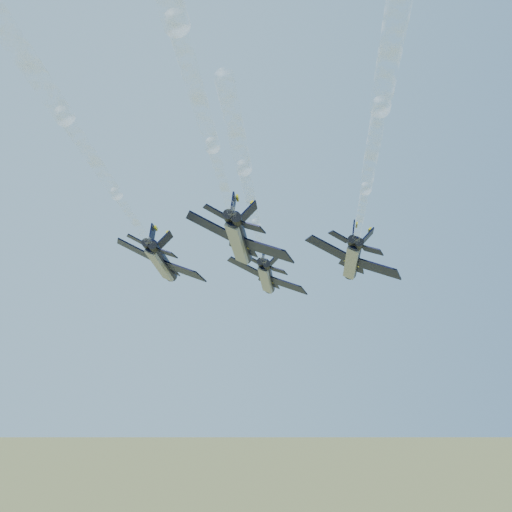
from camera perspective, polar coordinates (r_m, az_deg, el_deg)
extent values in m
cylinder|color=black|center=(100.58, 0.90, -1.69)|extent=(5.99, 12.48, 2.13)
cone|color=black|center=(107.93, 1.25, -2.25)|extent=(2.80, 2.99, 2.13)
ellipsoid|color=black|center=(103.78, 1.18, -1.68)|extent=(1.82, 2.51, 1.09)
cube|color=gray|center=(100.53, 0.75, -2.00)|extent=(4.94, 11.06, 0.99)
cube|color=black|center=(100.34, -0.80, -0.92)|extent=(5.02, 3.06, 2.50)
cube|color=#FEEB0D|center=(101.91, -0.67, -1.01)|extent=(4.86, 0.38, 2.47)
cube|color=black|center=(99.43, 2.49, -2.43)|extent=(5.80, 5.38, 2.50)
cube|color=#FEEB0D|center=(101.01, 2.57, -2.50)|extent=(4.10, 3.16, 2.47)
cube|color=black|center=(95.04, -0.49, -0.68)|extent=(2.35, 1.64, 1.17)
cube|color=black|center=(94.45, 1.65, -1.67)|extent=(2.69, 2.61, 1.17)
cube|color=black|center=(95.63, 0.52, -0.33)|extent=(1.10, 2.11, 2.44)
cube|color=black|center=(95.39, 1.38, -0.72)|extent=(2.36, 2.53, 1.87)
cylinder|color=black|center=(94.13, 0.28, -1.06)|extent=(1.67, 1.51, 1.38)
cylinder|color=black|center=(94.01, 0.75, -1.27)|extent=(1.67, 1.51, 1.38)
cylinder|color=black|center=(88.42, -7.53, -0.46)|extent=(5.99, 12.48, 2.13)
cone|color=black|center=(95.59, -6.50, -1.19)|extent=(2.80, 2.99, 2.13)
ellipsoid|color=black|center=(91.51, -6.93, -0.49)|extent=(1.82, 2.51, 1.09)
cube|color=gray|center=(88.40, -7.71, -0.81)|extent=(4.94, 11.06, 0.99)
cube|color=black|center=(88.65, -9.46, 0.42)|extent=(5.02, 3.06, 2.50)
cube|color=#FEEB0D|center=(90.17, -9.17, 0.29)|extent=(4.86, 0.38, 2.47)
cube|color=black|center=(86.85, -5.85, -1.30)|extent=(5.80, 5.38, 2.50)
cube|color=#FEEB0D|center=(88.40, -5.61, -1.40)|extent=(4.10, 3.16, 2.47)
cube|color=black|center=(83.35, -9.66, 0.77)|extent=(2.35, 1.64, 1.17)
cube|color=black|center=(82.17, -7.30, -0.34)|extent=(2.69, 2.61, 1.17)
cube|color=black|center=(83.68, -8.45, 1.17)|extent=(1.10, 2.11, 2.44)
cube|color=black|center=(83.21, -7.50, 0.73)|extent=(2.36, 2.53, 1.87)
cylinder|color=black|center=(82.24, -8.89, 0.36)|extent=(1.67, 1.51, 1.38)
cylinder|color=black|center=(81.98, -8.38, 0.12)|extent=(1.67, 1.51, 1.38)
cylinder|color=black|center=(86.67, 7.74, -0.26)|extent=(5.99, 12.48, 2.13)
cone|color=black|center=(94.02, 7.62, -1.02)|extent=(2.80, 2.99, 2.13)
ellipsoid|color=black|center=(89.90, 7.82, -0.30)|extent=(1.82, 2.51, 1.09)
cube|color=gray|center=(86.57, 7.58, -0.62)|extent=(4.94, 11.06, 0.99)
cube|color=black|center=(86.11, 5.79, 0.64)|extent=(5.02, 3.06, 2.50)
cube|color=#FEEB0D|center=(87.70, 5.83, 0.50)|extent=(4.86, 0.38, 2.47)
cube|color=black|center=(85.83, 9.67, -1.10)|extent=(5.80, 5.38, 2.50)
cube|color=#FEEB0D|center=(87.42, 9.64, -1.21)|extent=(4.10, 3.16, 2.47)
cube|color=black|center=(80.93, 6.59, 1.01)|extent=(2.35, 1.64, 1.17)
cube|color=black|center=(80.75, 9.14, -0.13)|extent=(2.69, 2.61, 1.17)
cube|color=black|center=(81.74, 7.71, 1.42)|extent=(1.10, 2.11, 2.44)
cube|color=black|center=(81.67, 8.74, 0.96)|extent=(2.36, 2.53, 1.87)
cylinder|color=black|center=(80.18, 7.57, 0.59)|extent=(1.67, 1.51, 1.38)
cylinder|color=black|center=(80.14, 8.12, 0.35)|extent=(1.67, 1.51, 1.38)
cylinder|color=black|center=(73.94, -1.31, 1.32)|extent=(5.99, 12.48, 2.13)
cone|color=black|center=(81.20, -0.64, 0.30)|extent=(2.80, 2.99, 2.13)
ellipsoid|color=black|center=(77.11, -0.84, 1.20)|extent=(1.82, 2.51, 1.09)
cube|color=gray|center=(73.87, -1.51, 0.90)|extent=(4.94, 11.06, 0.99)
cube|color=black|center=(73.90, -3.63, 2.37)|extent=(5.02, 3.06, 2.50)
cube|color=#FEEB0D|center=(75.45, -3.39, 2.18)|extent=(4.86, 0.38, 2.47)
cube|color=black|center=(72.63, 0.83, 0.35)|extent=(5.80, 5.38, 2.50)
cube|color=#FEEB0D|center=(74.20, 0.98, 0.20)|extent=(4.10, 3.16, 2.47)
cube|color=black|center=(68.62, -3.41, 2.95)|extent=(2.35, 1.64, 1.17)
cube|color=black|center=(67.77, -0.46, 1.62)|extent=(2.69, 2.61, 1.17)
cube|color=black|center=(69.16, -1.99, 3.41)|extent=(1.10, 2.11, 2.44)
cube|color=black|center=(68.83, -0.80, 2.89)|extent=(2.36, 2.53, 1.87)
cylinder|color=black|center=(67.61, -2.38, 2.48)|extent=(1.67, 1.51, 1.38)
cylinder|color=black|center=(67.43, -1.74, 2.19)|extent=(1.67, 1.51, 1.38)
cylinder|color=white|center=(86.54, 0.05, -0.34)|extent=(6.10, 15.32, 1.13)
cylinder|color=white|center=(72.00, -1.18, 1.63)|extent=(6.50, 15.46, 1.55)
cylinder|color=white|center=(57.64, -3.04, 4.58)|extent=(6.97, 15.62, 2.05)
cylinder|color=white|center=(74.85, -10.07, 1.34)|extent=(6.10, 15.32, 1.13)
cylinder|color=white|center=(61.03, -13.93, 4.04)|extent=(6.50, 15.46, 1.55)
cylinder|color=white|center=(72.65, 8.06, 1.62)|extent=(6.10, 15.32, 1.13)
cylinder|color=white|center=(58.14, 8.55, 4.55)|extent=(6.50, 15.46, 1.55)
cylinder|color=white|center=(43.89, 9.37, 9.40)|extent=(6.97, 15.62, 2.05)
cylinder|color=white|center=(60.15, -3.04, 3.96)|extent=(6.10, 15.32, 1.13)
cylinder|color=white|center=(46.07, -5.98, 8.38)|extent=(6.50, 15.46, 1.55)
cylinder|color=white|center=(32.73, -11.60, 16.45)|extent=(6.97, 15.62, 2.05)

